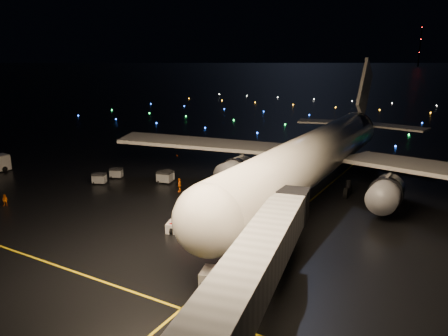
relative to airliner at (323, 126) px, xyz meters
The scene contains 18 objects.
ground 275.05m from the airliner, 92.34° to the left, with size 2000.00×2000.00×0.00m, color black.
lane_centre 13.78m from the airliner, 85.78° to the right, with size 0.25×80.00×0.02m, color gold.
lane_cross 39.93m from the airliner, 114.68° to the right, with size 60.00×0.25×0.02m, color gold.
airliner is the anchor object (origin of this frame).
pushback_tug 31.90m from the airliner, 86.32° to the right, with size 4.05×2.12×1.93m, color beige.
belt_loader 25.04m from the airliner, 107.43° to the right, with size 7.02×1.92×3.40m, color beige, non-canonical shape.
crew_b 43.28m from the airliner, 139.64° to the right, with size 0.76×0.59×1.57m, color orange.
crew_c 21.73m from the airliner, 145.72° to the right, with size 1.15×0.48×1.96m, color orange.
safety_cone_0 18.08m from the airliner, 128.36° to the right, with size 0.49×0.49×0.56m, color #EB4205.
safety_cone_1 13.25m from the airliner, 167.74° to the right, with size 0.41×0.41×0.47m, color #EB4205.
safety_cone_2 16.87m from the airliner, 163.44° to the right, with size 0.43×0.43×0.48m, color #EB4205.
safety_cone_3 32.01m from the airliner, 167.73° to the left, with size 0.40×0.40×0.45m, color #EB4205.
radio_mast 718.57m from the airliner, 95.69° to the left, with size 1.80×1.80×64.00m, color black.
taxiway_lights 81.93m from the airliner, 97.93° to the left, with size 164.00×92.00×0.36m, color black, non-canonical shape.
baggage_cart_0 24.40m from the airliner, 157.19° to the right, with size 2.08×1.46×1.77m, color gray.
baggage_cart_1 24.32m from the airliner, 160.67° to the right, with size 1.84×1.29×1.56m, color gray.
baggage_cart_2 33.66m from the airliner, 154.22° to the right, with size 1.88×1.32×1.60m, color gray.
baggage_cart_3 32.34m from the airliner, 160.31° to the right, with size 1.81×1.27×1.54m, color gray.
Camera 1 is at (29.57, -33.93, 18.84)m, focal length 35.00 mm.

